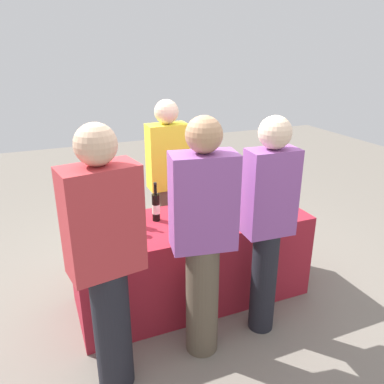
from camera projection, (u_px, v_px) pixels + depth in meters
name	position (u px, v px, depth m)	size (l,w,h in m)	color
ground_plane	(192.00, 296.00, 3.51)	(12.00, 12.00, 0.00)	slate
tasting_table	(192.00, 259.00, 3.37)	(1.97, 0.74, 0.76)	maroon
wine_bottle_0	(132.00, 213.00, 3.10)	(0.07, 0.07, 0.29)	black
wine_bottle_1	(156.00, 207.00, 3.19)	(0.07, 0.07, 0.33)	black
wine_bottle_2	(213.00, 200.00, 3.32)	(0.08, 0.08, 0.33)	black
wine_bottle_3	(231.00, 195.00, 3.43)	(0.08, 0.08, 0.32)	black
wine_bottle_4	(244.00, 193.00, 3.50)	(0.08, 0.08, 0.31)	black
wine_glass_0	(136.00, 223.00, 2.96)	(0.07, 0.07, 0.13)	silver
wine_glass_1	(183.00, 221.00, 2.97)	(0.07, 0.07, 0.14)	silver
wine_glass_2	(223.00, 212.00, 3.13)	(0.06, 0.06, 0.14)	silver
wine_glass_3	(244.00, 208.00, 3.21)	(0.06, 0.06, 0.14)	silver
wine_glass_4	(262.00, 207.00, 3.24)	(0.08, 0.08, 0.14)	silver
ice_bucket	(107.00, 223.00, 2.98)	(0.21, 0.21, 0.17)	silver
server_pouring	(168.00, 179.00, 3.74)	(0.38, 0.22, 1.67)	brown
guest_0	(106.00, 258.00, 2.29)	(0.47, 0.31, 1.75)	black
guest_1	(203.00, 235.00, 2.58)	(0.46, 0.30, 1.74)	brown
guest_2	(268.00, 220.00, 2.79)	(0.37, 0.23, 1.70)	black
menu_board	(99.00, 221.00, 3.93)	(0.58, 0.03, 0.90)	white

